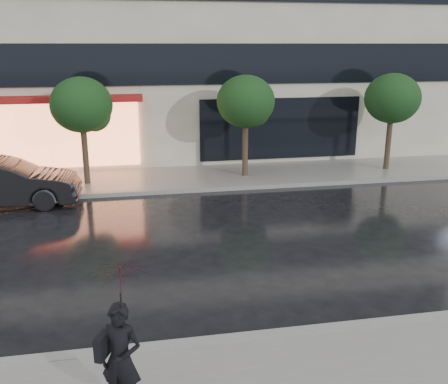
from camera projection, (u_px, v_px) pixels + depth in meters
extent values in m
plane|color=black|center=(210.00, 316.00, 9.69)|extent=(120.00, 120.00, 0.00)
cube|color=slate|center=(168.00, 179.00, 19.32)|extent=(60.00, 3.50, 0.12)
cube|color=gray|center=(218.00, 342.00, 8.72)|extent=(60.00, 0.25, 0.14)
cube|color=gray|center=(172.00, 191.00, 17.67)|extent=(60.00, 0.25, 0.14)
cube|color=black|center=(161.00, 64.00, 19.71)|extent=(28.00, 0.12, 1.60)
cube|color=#FF8C59|center=(62.00, 135.00, 19.75)|extent=(6.00, 0.10, 2.60)
cube|color=maroon|center=(58.00, 99.00, 19.03)|extent=(6.40, 0.70, 0.25)
cube|color=black|center=(281.00, 128.00, 21.36)|extent=(7.00, 0.10, 2.60)
cylinder|color=#33261C|center=(86.00, 157.00, 18.26)|extent=(0.22, 0.22, 2.20)
ellipsoid|color=black|center=(81.00, 105.00, 17.72)|extent=(2.20, 2.20, 1.98)
sphere|color=black|center=(94.00, 115.00, 18.09)|extent=(1.20, 1.20, 1.20)
cylinder|color=#33261C|center=(245.00, 151.00, 19.32)|extent=(0.22, 0.22, 2.20)
ellipsoid|color=black|center=(246.00, 101.00, 18.78)|extent=(2.20, 2.20, 1.98)
sphere|color=black|center=(255.00, 111.00, 19.16)|extent=(1.20, 1.20, 1.20)
cylinder|color=#33261C|center=(388.00, 145.00, 20.39)|extent=(0.22, 0.22, 2.20)
ellipsoid|color=black|center=(392.00, 98.00, 19.85)|extent=(2.20, 2.20, 1.98)
sphere|color=black|center=(398.00, 108.00, 20.22)|extent=(1.20, 1.20, 1.20)
imported|color=black|center=(3.00, 183.00, 16.03)|extent=(4.78, 1.71, 1.57)
imported|color=black|center=(121.00, 359.00, 6.82)|extent=(0.71, 0.60, 1.64)
imported|color=#3B0A10|center=(120.00, 291.00, 6.52)|extent=(1.11, 1.11, 0.76)
cylinder|color=black|center=(122.00, 321.00, 6.64)|extent=(0.02, 0.02, 0.82)
cube|color=black|center=(102.00, 346.00, 6.77)|extent=(0.23, 0.32, 0.35)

